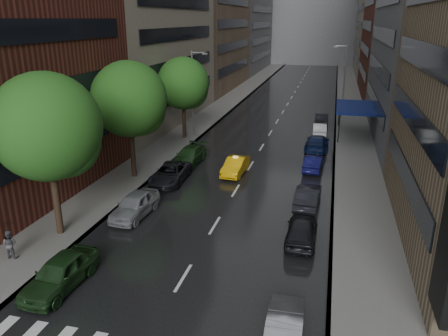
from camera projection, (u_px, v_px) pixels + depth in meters
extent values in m
plane|color=gray|center=(152.00, 331.00, 18.06)|extent=(220.00, 220.00, 0.00)
cube|color=black|center=(286.00, 107.00, 63.93)|extent=(14.00, 140.00, 0.01)
cube|color=gray|center=(227.00, 103.00, 65.98)|extent=(4.00, 140.00, 0.15)
cube|color=gray|center=(350.00, 109.00, 61.85)|extent=(4.00, 140.00, 0.15)
cube|color=#937A5B|center=(212.00, 26.00, 76.65)|extent=(8.00, 28.00, 22.00)
cube|color=slate|center=(426.00, 21.00, 43.75)|extent=(8.00, 28.00, 24.00)
cube|color=gray|center=(379.00, 10.00, 96.32)|extent=(8.00, 32.00, 28.00)
cube|color=slate|center=(316.00, 4.00, 121.13)|extent=(40.00, 14.00, 32.00)
cylinder|color=#382619|center=(56.00, 194.00, 25.22)|extent=(0.40, 0.40, 5.29)
sphere|color=#1E5116|center=(47.00, 127.00, 23.93)|extent=(6.05, 6.05, 6.05)
cylinder|color=#382619|center=(132.00, 147.00, 34.61)|extent=(0.40, 0.40, 5.12)
sphere|color=#1E5116|center=(129.00, 99.00, 33.36)|extent=(5.85, 5.85, 5.85)
cylinder|color=#382619|center=(184.00, 117.00, 46.16)|extent=(0.40, 0.40, 4.73)
sphere|color=#1E5116|center=(183.00, 83.00, 45.00)|extent=(5.40, 5.40, 5.40)
imported|color=#F4B10C|center=(235.00, 166.00, 36.05)|extent=(1.72, 4.31, 1.39)
imported|color=#1A3719|center=(60.00, 273.00, 20.72)|extent=(2.05, 4.67, 1.57)
imported|color=gray|center=(135.00, 205.00, 28.31)|extent=(2.10, 4.65, 1.55)
imported|color=black|center=(170.00, 173.00, 34.27)|extent=(2.52, 5.16, 1.41)
imported|color=#1E3D1C|center=(189.00, 156.00, 38.63)|extent=(2.29, 5.09, 1.45)
imported|color=gray|center=(285.00, 325.00, 17.38)|extent=(1.52, 4.09, 1.34)
imported|color=black|center=(302.00, 231.00, 25.00)|extent=(1.74, 4.30, 1.46)
imported|color=black|center=(308.00, 196.00, 29.91)|extent=(1.72, 4.42, 1.43)
imported|color=#0E0F44|center=(314.00, 163.00, 36.96)|extent=(1.69, 4.12, 1.33)
imported|color=#0D1A40|center=(317.00, 143.00, 42.55)|extent=(2.36, 5.31, 1.52)
imported|color=white|center=(320.00, 129.00, 48.09)|extent=(1.62, 4.18, 1.36)
imported|color=black|center=(321.00, 119.00, 52.92)|extent=(1.73, 4.34, 1.40)
imported|color=#4B4B50|center=(10.00, 244.00, 23.07)|extent=(0.80, 0.64, 1.59)
imported|color=black|center=(7.00, 229.00, 22.79)|extent=(0.96, 0.98, 0.88)
cylinder|color=gray|center=(193.00, 95.00, 45.86)|extent=(0.18, 0.18, 9.00)
cube|color=gray|center=(205.00, 54.00, 44.18)|extent=(0.50, 0.22, 0.16)
cylinder|color=gray|center=(344.00, 81.00, 56.05)|extent=(0.18, 0.18, 9.00)
cube|color=gray|center=(336.00, 47.00, 55.01)|extent=(0.50, 0.22, 0.16)
cube|color=navy|center=(355.00, 107.00, 47.09)|extent=(4.00, 8.00, 0.25)
cylinder|color=black|center=(339.00, 128.00, 44.45)|extent=(0.12, 0.12, 3.00)
cylinder|color=black|center=(339.00, 113.00, 51.43)|extent=(0.12, 0.12, 3.00)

